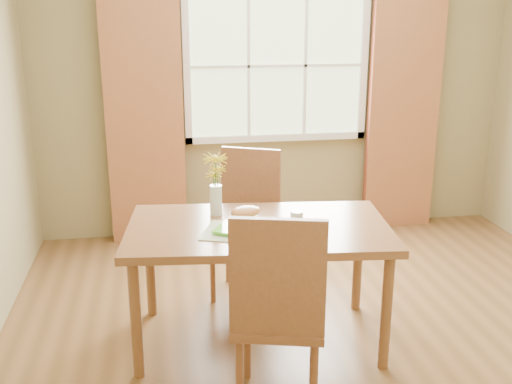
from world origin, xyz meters
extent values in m
cube|color=brown|center=(0.00, 0.00, -0.01)|extent=(4.20, 3.80, 0.02)
cube|color=#8C7F54|center=(0.00, 1.91, 1.35)|extent=(4.20, 0.02, 2.70)
cube|color=beige|center=(0.00, 1.88, 1.50)|extent=(1.50, 0.02, 1.20)
cube|color=white|center=(0.00, 1.85, 0.87)|extent=(1.62, 0.04, 0.06)
cube|color=white|center=(-0.78, 1.85, 1.50)|extent=(0.06, 0.04, 1.32)
cube|color=white|center=(0.78, 1.85, 1.50)|extent=(0.06, 0.04, 1.32)
cube|color=white|center=(0.00, 1.85, 1.50)|extent=(1.50, 0.03, 0.02)
cube|color=maroon|center=(-1.15, 1.78, 1.10)|extent=(0.65, 0.08, 2.20)
cube|color=maroon|center=(1.15, 1.78, 1.10)|extent=(0.65, 0.08, 2.20)
cube|color=brown|center=(-0.49, -0.04, 0.73)|extent=(1.62, 1.02, 0.05)
cylinder|color=brown|center=(-1.21, -0.32, 0.35)|extent=(0.06, 0.06, 0.70)
cylinder|color=brown|center=(0.17, -0.47, 0.35)|extent=(0.06, 0.06, 0.70)
cylinder|color=brown|center=(-1.14, 0.39, 0.35)|extent=(0.06, 0.06, 0.70)
cylinder|color=brown|center=(0.24, 0.24, 0.35)|extent=(0.06, 0.06, 0.70)
cube|color=brown|center=(-0.49, -0.66, 0.48)|extent=(0.55, 0.55, 0.04)
cube|color=brown|center=(-0.54, -0.86, 0.79)|extent=(0.44, 0.15, 0.58)
cylinder|color=brown|center=(-0.71, -0.79, 0.23)|extent=(0.04, 0.04, 0.46)
cylinder|color=brown|center=(-0.36, -0.88, 0.23)|extent=(0.04, 0.04, 0.46)
cylinder|color=brown|center=(-0.62, -0.44, 0.23)|extent=(0.04, 0.04, 0.46)
cylinder|color=brown|center=(-0.26, -0.53, 0.23)|extent=(0.04, 0.04, 0.46)
cube|color=brown|center=(-0.49, 0.58, 0.46)|extent=(0.57, 0.57, 0.04)
cube|color=brown|center=(-0.40, 0.76, 0.76)|extent=(0.41, 0.21, 0.55)
cylinder|color=brown|center=(-0.72, 0.49, 0.22)|extent=(0.04, 0.04, 0.44)
cylinder|color=brown|center=(-0.40, 0.35, 0.22)|extent=(0.04, 0.04, 0.44)
cylinder|color=brown|center=(-0.57, 0.81, 0.22)|extent=(0.04, 0.04, 0.44)
cylinder|color=brown|center=(-0.25, 0.67, 0.22)|extent=(0.04, 0.04, 0.44)
cube|color=#E3EFCB|center=(-0.59, -0.14, 0.75)|extent=(0.53, 0.46, 0.01)
cube|color=#66DD37|center=(-0.59, -0.12, 0.76)|extent=(0.37, 0.37, 0.01)
ellipsoid|color=#E59B4E|center=(-0.58, -0.14, 0.80)|extent=(0.22, 0.18, 0.05)
ellipsoid|color=#4C8C2D|center=(-0.53, -0.17, 0.81)|extent=(0.10, 0.07, 0.01)
cylinder|color=red|center=(-0.59, -0.14, 0.83)|extent=(0.10, 0.10, 0.01)
cylinder|color=red|center=(-0.55, -0.13, 0.84)|extent=(0.09, 0.09, 0.01)
ellipsoid|color=#E59B4E|center=(-0.58, -0.14, 0.88)|extent=(0.22, 0.18, 0.06)
cylinder|color=silver|center=(-0.28, -0.14, 0.81)|extent=(0.07, 0.07, 0.11)
cylinder|color=silver|center=(-0.28, -0.14, 0.80)|extent=(0.06, 0.06, 0.09)
cylinder|color=silver|center=(-0.71, 0.20, 0.85)|extent=(0.08, 0.08, 0.19)
cylinder|color=silver|center=(-0.71, 0.20, 0.80)|extent=(0.07, 0.07, 0.09)
cylinder|color=#3D7028|center=(-0.71, 0.20, 0.93)|extent=(0.01, 0.01, 0.36)
cylinder|color=#3D7028|center=(-0.70, 0.19, 0.90)|extent=(0.01, 0.01, 0.29)
cylinder|color=#3D7028|center=(-0.72, 0.21, 0.88)|extent=(0.01, 0.01, 0.25)
camera|label=1|loc=(-1.04, -3.30, 1.98)|focal=42.00mm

